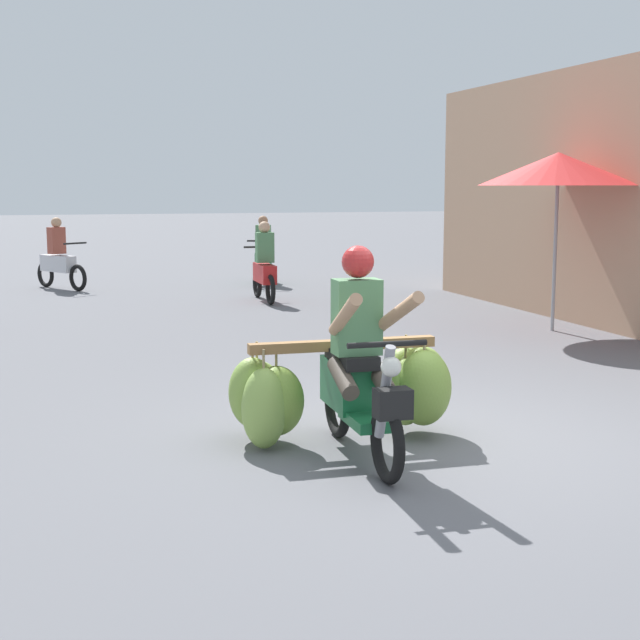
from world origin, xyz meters
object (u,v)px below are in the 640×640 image
Objects in this scene: motorbike_main_loaded at (350,385)px; motorbike_distant_ahead_right at (263,256)px; motorbike_distant_ahead_left at (59,260)px; market_umbrella_near_shop at (558,169)px; motorbike_distant_far_ahead at (264,269)px.

motorbike_main_loaded is 1.23× the size of motorbike_distant_ahead_right.
motorbike_distant_ahead_left is 0.92× the size of motorbike_distant_ahead_right.
motorbike_main_loaded is at bearing -100.58° from motorbike_distant_ahead_right.
market_umbrella_near_shop reaches higher than motorbike_distant_ahead_left.
motorbike_main_loaded reaches higher than motorbike_distant_ahead_left.
motorbike_main_loaded reaches higher than motorbike_distant_ahead_right.
motorbike_distant_far_ahead is at bearing -42.83° from motorbike_distant_ahead_left.
motorbike_distant_far_ahead is at bearing -103.45° from motorbike_distant_ahead_right.
market_umbrella_near_shop reaches higher than motorbike_main_loaded.
motorbike_main_loaded is at bearing -81.11° from motorbike_distant_ahead_left.
motorbike_distant_ahead_left and motorbike_distant_ahead_right have the same top height.
motorbike_main_loaded is 11.89m from motorbike_distant_ahead_right.
market_umbrella_near_shop is (6.44, -7.47, 1.67)m from motorbike_distant_ahead_left.
market_umbrella_near_shop reaches higher than motorbike_distant_far_ahead.
motorbike_distant_ahead_right is at bearing 79.42° from motorbike_main_loaded.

